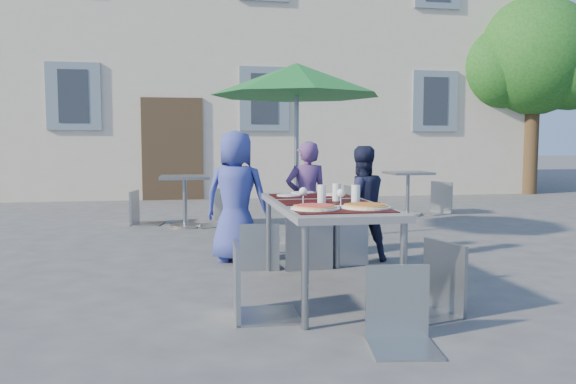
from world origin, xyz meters
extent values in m
plane|color=#414143|center=(0.00, 0.00, 0.00)|extent=(90.00, 90.00, 0.00)
cube|color=#C0B29A|center=(0.00, 11.50, 3.50)|extent=(13.00, 8.00, 7.00)
cube|color=#3D2D1D|center=(-2.00, 7.47, 1.10)|extent=(1.30, 0.06, 2.20)
cube|color=slate|center=(-4.00, 7.47, 2.20)|extent=(1.10, 0.06, 1.40)
cube|color=#262B33|center=(-4.00, 7.45, 2.20)|extent=(0.60, 0.04, 1.10)
cube|color=slate|center=(0.00, 7.47, 2.20)|extent=(1.10, 0.06, 1.40)
cube|color=#262B33|center=(0.00, 7.45, 2.20)|extent=(0.60, 0.04, 1.10)
cube|color=slate|center=(4.00, 7.47, 2.20)|extent=(1.10, 0.06, 1.40)
cube|color=#262B33|center=(4.00, 7.45, 2.20)|extent=(0.60, 0.04, 1.10)
cylinder|color=#42301C|center=(6.50, 7.50, 1.40)|extent=(0.36, 0.36, 2.80)
sphere|color=#134713|center=(6.50, 7.50, 3.30)|extent=(2.80, 2.80, 2.80)
sphere|color=#134713|center=(5.70, 7.80, 3.00)|extent=(2.00, 2.00, 2.00)
sphere|color=#134713|center=(7.20, 7.10, 3.10)|extent=(2.20, 2.20, 2.20)
sphere|color=#134713|center=(6.70, 8.10, 3.80)|extent=(1.80, 1.80, 1.80)
cube|color=#4C4D52|center=(-0.56, -0.49, 0.72)|extent=(0.80, 1.85, 0.05)
cylinder|color=gray|center=(-0.90, -1.36, 0.35)|extent=(0.05, 0.05, 0.70)
cylinder|color=gray|center=(-0.22, -1.36, 0.35)|extent=(0.05, 0.05, 0.70)
cylinder|color=gray|center=(-0.90, 0.37, 0.35)|extent=(0.05, 0.05, 0.70)
cylinder|color=gray|center=(-0.22, 0.37, 0.35)|extent=(0.05, 0.05, 0.70)
cube|color=black|center=(-0.56, -1.04, 0.75)|extent=(0.70, 0.42, 0.01)
cube|color=black|center=(-0.56, -0.49, 0.75)|extent=(0.70, 0.42, 0.01)
cube|color=black|center=(-0.56, 0.06, 0.75)|extent=(0.70, 0.42, 0.01)
cylinder|color=white|center=(-0.75, -0.97, 0.76)|extent=(0.36, 0.36, 0.01)
cylinder|color=tan|center=(-0.75, -0.97, 0.77)|extent=(0.32, 0.32, 0.01)
cylinder|color=#AE1910|center=(-0.75, -0.97, 0.78)|extent=(0.28, 0.28, 0.01)
cylinder|color=white|center=(-0.37, -0.97, 0.76)|extent=(0.36, 0.36, 0.01)
cylinder|color=tan|center=(-0.37, -0.97, 0.77)|extent=(0.32, 0.32, 0.01)
cylinder|color=#9A2E0A|center=(-0.37, -0.97, 0.78)|extent=(0.28, 0.28, 0.01)
cylinder|color=silver|center=(-0.61, -0.58, 0.82)|extent=(0.07, 0.07, 0.15)
cylinder|color=silver|center=(-0.45, -0.44, 0.82)|extent=(0.07, 0.07, 0.15)
cylinder|color=silver|center=(-0.35, -0.63, 0.82)|extent=(0.07, 0.07, 0.15)
cylinder|color=silver|center=(-0.76, -0.57, 0.75)|extent=(0.06, 0.06, 0.00)
cylinder|color=silver|center=(-0.76, -0.57, 0.79)|extent=(0.01, 0.01, 0.08)
sphere|color=silver|center=(-0.76, -0.57, 0.85)|extent=(0.06, 0.06, 0.06)
cylinder|color=silver|center=(-0.50, -0.77, 0.75)|extent=(0.06, 0.06, 0.00)
cylinder|color=silver|center=(-0.50, -0.77, 0.79)|extent=(0.01, 0.01, 0.08)
sphere|color=silver|center=(-0.50, -0.77, 0.85)|extent=(0.06, 0.06, 0.06)
cylinder|color=white|center=(-0.76, 0.07, 0.76)|extent=(0.22, 0.22, 0.01)
cube|color=#B6B9BE|center=(-0.62, 0.07, 0.76)|extent=(0.02, 0.18, 0.00)
cylinder|color=white|center=(-0.34, 0.07, 0.76)|extent=(0.22, 0.22, 0.01)
cube|color=#B6B9BE|center=(-0.20, 0.07, 0.76)|extent=(0.02, 0.18, 0.00)
cylinder|color=white|center=(-0.58, 0.32, 0.76)|extent=(0.22, 0.22, 0.01)
cube|color=#B6B9BE|center=(-0.44, 0.32, 0.76)|extent=(0.02, 0.18, 0.00)
imported|color=#353F93|center=(-1.17, 0.85, 0.68)|extent=(0.78, 0.64, 1.36)
imported|color=#533368|center=(-0.41, 0.95, 0.62)|extent=(0.46, 0.30, 1.25)
imported|color=#191C37|center=(0.11, 0.68, 0.60)|extent=(0.61, 0.38, 1.20)
cube|color=#939A9E|center=(-0.97, 0.57, 0.41)|extent=(0.42, 0.42, 0.03)
cube|color=#939A9E|center=(-0.99, 0.39, 0.64)|extent=(0.39, 0.07, 0.46)
cylinder|color=#939A9E|center=(-0.79, 0.72, 0.20)|extent=(0.02, 0.02, 0.40)
cylinder|color=#939A9E|center=(-1.12, 0.75, 0.20)|extent=(0.02, 0.02, 0.40)
cylinder|color=#939A9E|center=(-0.83, 0.39, 0.20)|extent=(0.02, 0.02, 0.40)
cylinder|color=#939A9E|center=(-1.15, 0.43, 0.20)|extent=(0.02, 0.02, 0.40)
cube|color=gray|center=(-0.52, 0.56, 0.50)|extent=(0.49, 0.49, 0.03)
cube|color=gray|center=(-0.51, 0.33, 0.78)|extent=(0.47, 0.06, 0.56)
cylinder|color=gray|center=(-0.33, 0.77, 0.25)|extent=(0.02, 0.02, 0.49)
cylinder|color=gray|center=(-0.73, 0.75, 0.25)|extent=(0.02, 0.02, 0.49)
cylinder|color=gray|center=(-0.31, 0.37, 0.25)|extent=(0.02, 0.02, 0.49)
cylinder|color=gray|center=(-0.71, 0.35, 0.25)|extent=(0.02, 0.02, 0.49)
cube|color=gray|center=(-0.12, 0.65, 0.47)|extent=(0.48, 0.48, 0.03)
cube|color=gray|center=(-0.10, 0.44, 0.73)|extent=(0.44, 0.07, 0.52)
cylinder|color=gray|center=(0.05, 0.86, 0.23)|extent=(0.02, 0.02, 0.46)
cylinder|color=gray|center=(-0.33, 0.82, 0.23)|extent=(0.02, 0.02, 0.46)
cylinder|color=gray|center=(0.09, 0.48, 0.23)|extent=(0.02, 0.02, 0.46)
cylinder|color=gray|center=(-0.29, 0.44, 0.23)|extent=(0.02, 0.02, 0.46)
cube|color=#8E9499|center=(-1.11, -1.04, 0.48)|extent=(0.46, 0.46, 0.03)
cube|color=#8E9499|center=(-1.33, -1.03, 0.74)|extent=(0.05, 0.45, 0.53)
cylinder|color=#8E9499|center=(-0.93, -1.24, 0.23)|extent=(0.02, 0.02, 0.47)
cylinder|color=#8E9499|center=(-0.92, -0.85, 0.23)|extent=(0.02, 0.02, 0.47)
cylinder|color=#8E9499|center=(-1.31, -1.22, 0.23)|extent=(0.02, 0.02, 0.47)
cylinder|color=#8E9499|center=(-1.30, -0.84, 0.23)|extent=(0.02, 0.02, 0.47)
cube|color=gray|center=(-0.02, -1.20, 0.47)|extent=(0.54, 0.54, 0.03)
cube|color=gray|center=(0.18, -1.15, 0.72)|extent=(0.15, 0.43, 0.52)
cylinder|color=gray|center=(-0.25, -1.08, 0.23)|extent=(0.02, 0.02, 0.45)
cylinder|color=gray|center=(-0.15, -1.43, 0.23)|extent=(0.02, 0.02, 0.45)
cylinder|color=gray|center=(0.10, -0.97, 0.23)|extent=(0.02, 0.02, 0.45)
cylinder|color=gray|center=(0.21, -1.33, 0.23)|extent=(0.02, 0.02, 0.45)
cube|color=#8F979B|center=(-0.40, -1.81, 0.43)|extent=(0.45, 0.45, 0.03)
cube|color=#8F979B|center=(-0.37, -1.62, 0.66)|extent=(0.40, 0.09, 0.47)
cylinder|color=#8F979B|center=(-0.59, -1.95, 0.21)|extent=(0.02, 0.02, 0.42)
cylinder|color=#8F979B|center=(-0.25, -2.00, 0.21)|extent=(0.02, 0.02, 0.42)
cylinder|color=#8F979B|center=(-0.54, -1.62, 0.21)|extent=(0.02, 0.02, 0.42)
cylinder|color=#8F979B|center=(-0.20, -1.67, 0.21)|extent=(0.02, 0.02, 0.42)
cylinder|color=#B6B9BE|center=(-0.32, 2.00, 0.04)|extent=(0.50, 0.50, 0.09)
cylinder|color=gray|center=(-0.32, 2.00, 1.03)|extent=(0.06, 0.06, 2.06)
cone|color=#166627|center=(-0.32, 2.00, 2.01)|extent=(2.13, 2.13, 0.40)
cylinder|color=#B6B9BE|center=(-1.72, 3.40, 0.02)|extent=(0.44, 0.44, 0.04)
cylinder|color=gray|center=(-1.72, 3.40, 0.35)|extent=(0.06, 0.06, 0.70)
cube|color=gray|center=(-1.72, 3.40, 0.73)|extent=(0.70, 0.70, 0.04)
cube|color=gray|center=(-2.27, 3.77, 0.46)|extent=(0.51, 0.51, 0.03)
cube|color=gray|center=(-2.48, 3.81, 0.72)|extent=(0.11, 0.43, 0.51)
cylinder|color=gray|center=(-2.13, 3.56, 0.23)|extent=(0.02, 0.02, 0.45)
cylinder|color=gray|center=(-2.06, 3.92, 0.23)|extent=(0.02, 0.02, 0.45)
cylinder|color=gray|center=(-2.49, 3.63, 0.23)|extent=(0.02, 0.02, 0.45)
cylinder|color=gray|center=(-2.42, 3.99, 0.23)|extent=(0.02, 0.02, 0.45)
cube|color=gray|center=(-1.37, 3.43, 0.49)|extent=(0.60, 0.60, 0.03)
cube|color=gray|center=(-1.17, 3.52, 0.76)|extent=(0.21, 0.43, 0.54)
cylinder|color=gray|center=(-1.62, 3.54, 0.24)|extent=(0.02, 0.02, 0.48)
cylinder|color=gray|center=(-1.47, 3.18, 0.24)|extent=(0.02, 0.02, 0.48)
cylinder|color=gray|center=(-1.26, 3.69, 0.24)|extent=(0.02, 0.02, 0.48)
cylinder|color=gray|center=(-1.11, 3.33, 0.24)|extent=(0.02, 0.02, 0.48)
cylinder|color=#B6B9BE|center=(2.01, 4.10, 0.02)|extent=(0.44, 0.44, 0.04)
cylinder|color=gray|center=(2.01, 4.10, 0.35)|extent=(0.06, 0.06, 0.69)
cube|color=gray|center=(2.01, 4.10, 0.72)|extent=(0.69, 0.69, 0.04)
cube|color=gray|center=(1.25, 4.38, 0.45)|extent=(0.47, 0.47, 0.03)
cube|color=gray|center=(1.05, 4.35, 0.70)|extent=(0.08, 0.42, 0.50)
cylinder|color=gray|center=(1.45, 4.22, 0.22)|extent=(0.02, 0.02, 0.44)
cylinder|color=gray|center=(1.40, 4.58, 0.22)|extent=(0.02, 0.02, 0.44)
cylinder|color=gray|center=(1.09, 4.18, 0.22)|extent=(0.02, 0.02, 0.44)
cylinder|color=gray|center=(1.05, 4.53, 0.22)|extent=(0.02, 0.02, 0.44)
cube|color=gray|center=(2.53, 4.24, 0.50)|extent=(0.61, 0.61, 0.03)
cube|color=gray|center=(2.73, 4.33, 0.77)|extent=(0.22, 0.43, 0.55)
cylinder|color=gray|center=(2.27, 4.34, 0.24)|extent=(0.02, 0.02, 0.48)
cylinder|color=gray|center=(2.43, 3.98, 0.24)|extent=(0.02, 0.02, 0.48)
cylinder|color=gray|center=(2.63, 4.50, 0.24)|extent=(0.02, 0.02, 0.48)
cylinder|color=gray|center=(2.79, 4.14, 0.24)|extent=(0.02, 0.02, 0.48)
camera|label=1|loc=(-1.64, -4.90, 1.23)|focal=35.00mm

